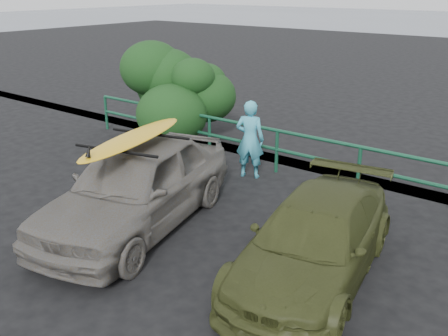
{
  "coord_description": "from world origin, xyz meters",
  "views": [
    {
      "loc": [
        4.7,
        -4.39,
        4.14
      ],
      "look_at": [
        -0.18,
        1.95,
        1.17
      ],
      "focal_mm": 40.0,
      "sensor_mm": 36.0,
      "label": 1
    }
  ],
  "objects_px": {
    "sedan": "(137,185)",
    "man": "(250,139)",
    "guardrail": "(316,159)",
    "olive_vehicle": "(314,240)",
    "surfboard": "(134,138)"
  },
  "relations": [
    {
      "from": "sedan",
      "to": "man",
      "type": "bearing_deg",
      "value": 73.0
    },
    {
      "from": "sedan",
      "to": "man",
      "type": "distance_m",
      "value": 3.26
    },
    {
      "from": "guardrail",
      "to": "olive_vehicle",
      "type": "xyz_separation_m",
      "value": [
        1.79,
        -3.43,
        0.08
      ]
    },
    {
      "from": "sedan",
      "to": "man",
      "type": "xyz_separation_m",
      "value": [
        0.18,
        3.25,
        0.1
      ]
    },
    {
      "from": "sedan",
      "to": "surfboard",
      "type": "xyz_separation_m",
      "value": [
        0.0,
        0.0,
        0.88
      ]
    },
    {
      "from": "olive_vehicle",
      "to": "surfboard",
      "type": "height_order",
      "value": "surfboard"
    },
    {
      "from": "surfboard",
      "to": "sedan",
      "type": "bearing_deg",
      "value": 0.0
    },
    {
      "from": "olive_vehicle",
      "to": "man",
      "type": "height_order",
      "value": "man"
    },
    {
      "from": "sedan",
      "to": "man",
      "type": "relative_size",
      "value": 2.6
    },
    {
      "from": "sedan",
      "to": "surfboard",
      "type": "relative_size",
      "value": 1.59
    },
    {
      "from": "sedan",
      "to": "man",
      "type": "height_order",
      "value": "man"
    },
    {
      "from": "sedan",
      "to": "olive_vehicle",
      "type": "relative_size",
      "value": 1.11
    },
    {
      "from": "sedan",
      "to": "olive_vehicle",
      "type": "xyz_separation_m",
      "value": [
        3.3,
        0.43,
        -0.18
      ]
    },
    {
      "from": "man",
      "to": "olive_vehicle",
      "type": "bearing_deg",
      "value": 117.61
    },
    {
      "from": "guardrail",
      "to": "man",
      "type": "distance_m",
      "value": 1.51
    }
  ]
}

